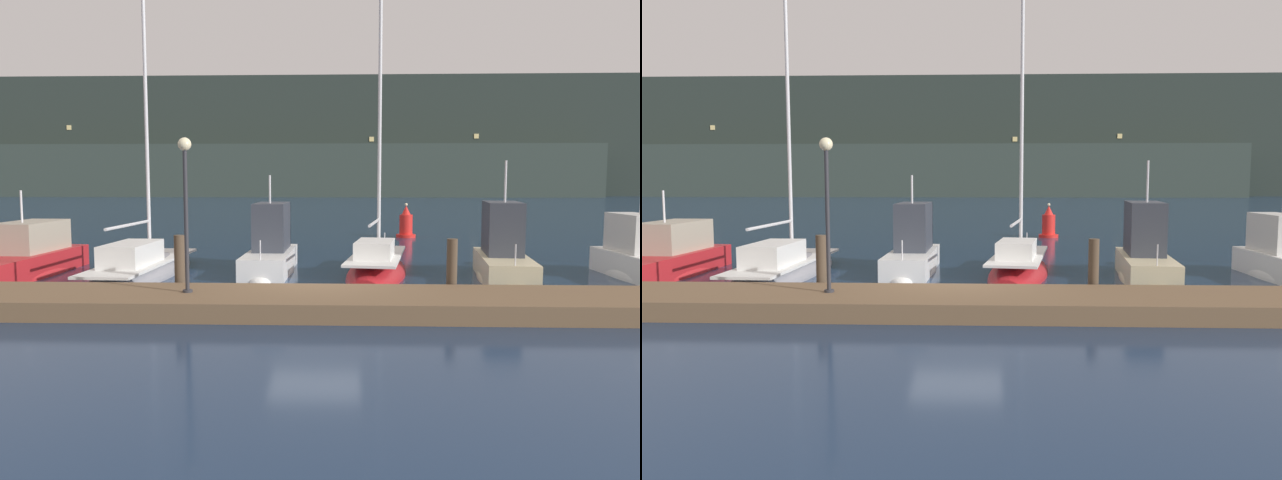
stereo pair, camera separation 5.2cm
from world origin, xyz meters
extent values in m
plane|color=#192D4C|center=(0.00, 0.00, 0.00)|extent=(400.00, 400.00, 0.00)
cube|color=brown|center=(0.00, -1.89, 0.23)|extent=(45.76, 2.80, 0.45)
cylinder|color=#4C3D2D|center=(-3.63, -0.24, 0.85)|extent=(0.28, 0.28, 1.69)
cylinder|color=#4C3D2D|center=(3.63, -0.24, 0.81)|extent=(0.28, 0.28, 1.62)
ellipsoid|color=red|center=(-9.82, 3.29, 0.00)|extent=(2.29, 6.51, 1.03)
cube|color=red|center=(-9.82, 3.29, 0.37)|extent=(2.10, 5.86, 0.74)
cube|color=#A39984|center=(-9.80, 3.93, 1.25)|extent=(1.51, 2.88, 1.01)
cube|color=black|center=(-9.76, 5.22, 1.40)|extent=(1.26, 0.25, 0.46)
cylinder|color=silver|center=(-9.82, 3.42, 2.28)|extent=(0.07, 0.07, 1.05)
ellipsoid|color=gray|center=(-5.82, 3.42, 0.00)|extent=(2.27, 8.43, 1.23)
cube|color=silver|center=(-5.82, 3.42, 0.47)|extent=(1.91, 7.08, 0.08)
cube|color=silver|center=(-5.85, 2.42, 0.86)|extent=(1.29, 2.72, 0.69)
cylinder|color=silver|center=(-5.80, 4.09, 6.51)|extent=(0.12, 0.12, 12.08)
cylinder|color=silver|center=(-5.86, 2.29, 1.77)|extent=(0.20, 3.62, 0.09)
cylinder|color=silver|center=(-5.71, 7.28, 0.72)|extent=(0.04, 0.04, 0.50)
ellipsoid|color=white|center=(-1.74, 4.37, 0.00)|extent=(1.66, 5.31, 0.96)
cube|color=white|center=(-1.74, 4.37, 0.36)|extent=(1.52, 4.78, 0.72)
cube|color=#333842|center=(-1.74, 4.90, 1.54)|extent=(1.11, 2.34, 1.63)
cube|color=black|center=(-1.72, 5.96, 1.78)|extent=(0.95, 0.32, 0.72)
cylinder|color=silver|center=(-1.74, 4.48, 2.83)|extent=(0.07, 0.07, 0.96)
cylinder|color=silver|center=(-1.77, 2.15, 1.02)|extent=(0.04, 0.04, 0.60)
ellipsoid|color=red|center=(1.88, 3.87, 0.00)|extent=(2.82, 6.75, 1.18)
cube|color=silver|center=(1.88, 3.87, 0.65)|extent=(2.37, 5.67, 0.08)
cube|color=silver|center=(1.76, 3.09, 0.96)|extent=(1.42, 2.24, 0.53)
cylinder|color=silver|center=(1.96, 4.39, 5.01)|extent=(0.12, 0.12, 8.72)
cylinder|color=silver|center=(1.74, 2.90, 1.82)|extent=(0.53, 2.99, 0.09)
cylinder|color=silver|center=(2.32, 6.85, 0.90)|extent=(0.04, 0.04, 0.50)
ellipsoid|color=beige|center=(5.82, 3.05, 0.00)|extent=(2.17, 5.49, 1.00)
cube|color=beige|center=(5.82, 3.05, 0.39)|extent=(1.98, 4.95, 0.77)
cube|color=#333842|center=(5.88, 3.58, 1.61)|extent=(1.33, 2.46, 1.68)
cube|color=black|center=(6.00, 4.64, 1.86)|extent=(0.98, 0.41, 0.74)
cylinder|color=silver|center=(5.84, 3.15, 3.10)|extent=(0.07, 0.07, 1.31)
cylinder|color=silver|center=(5.57, 0.82, 1.07)|extent=(0.04, 0.04, 0.60)
ellipsoid|color=white|center=(10.20, 3.39, 0.00)|extent=(1.57, 5.00, 1.39)
cube|color=white|center=(10.20, 3.39, 0.41)|extent=(1.44, 4.50, 0.81)
cube|color=silver|center=(10.19, 3.88, 1.43)|extent=(1.03, 2.21, 1.25)
cube|color=black|center=(10.15, 4.87, 1.62)|extent=(0.85, 0.28, 0.56)
cylinder|color=red|center=(4.14, 17.14, 0.08)|extent=(1.06, 1.06, 0.16)
cylinder|color=red|center=(4.14, 17.14, 0.69)|extent=(0.71, 0.71, 1.06)
cone|color=red|center=(4.14, 17.14, 1.47)|extent=(0.49, 0.49, 0.50)
sphere|color=#F9EAB7|center=(4.14, 17.14, 1.77)|extent=(0.16, 0.16, 0.16)
cylinder|color=#2D2D33|center=(-3.02, -1.85, 0.48)|extent=(0.24, 0.24, 0.06)
cylinder|color=#2D2D33|center=(-3.02, -1.85, 2.19)|extent=(0.10, 0.10, 3.36)
sphere|color=#F9EAB7|center=(-3.02, -1.85, 4.01)|extent=(0.32, 0.32, 0.32)
cube|color=#28332D|center=(0.00, 100.50, 10.42)|extent=(240.00, 16.00, 20.85)
cube|color=#333F39|center=(-29.08, 90.50, 4.37)|extent=(144.00, 10.00, 8.74)
cube|color=#F4DB8C|center=(30.01, 92.45, 6.29)|extent=(0.80, 0.10, 0.80)
cube|color=#F4DB8C|center=(11.88, 92.45, 1.27)|extent=(0.80, 0.10, 0.80)
cube|color=#F4DB8C|center=(-47.59, 92.45, 11.99)|extent=(0.80, 0.10, 0.80)
cube|color=#F4DB8C|center=(28.29, 92.45, 5.40)|extent=(0.80, 0.10, 0.80)
cube|color=#F4DB8C|center=(23.48, 92.45, 10.31)|extent=(0.80, 0.10, 0.80)
cube|color=#F4DB8C|center=(5.52, 92.45, 9.84)|extent=(0.80, 0.10, 0.80)
cube|color=#F4DB8C|center=(27.88, 92.45, 1.13)|extent=(0.80, 0.10, 0.80)
cube|color=#F4DB8C|center=(-39.25, 92.45, 7.89)|extent=(0.80, 0.10, 0.80)
camera|label=1|loc=(0.77, -16.65, 3.22)|focal=35.00mm
camera|label=2|loc=(0.82, -16.65, 3.22)|focal=35.00mm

